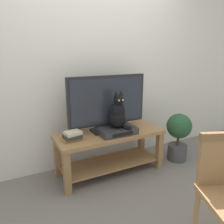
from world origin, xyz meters
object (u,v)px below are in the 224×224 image
Objects in this scene: book_stack at (73,136)px; potted_plant at (178,134)px; tv_stand at (110,145)px; cat at (117,114)px; media_box at (117,130)px; tv at (107,102)px.

book_stack is 1.45m from potted_plant.
potted_plant is (0.97, -0.13, 0.02)m from tv_stand.
cat is 1.76× the size of book_stack.
media_box is at bearing -3.42° from book_stack.
media_box reaches higher than tv_stand.
book_stack is (-0.47, -0.03, 0.21)m from tv_stand.
book_stack is (-0.47, -0.10, -0.30)m from tv.
tv_stand is at bearing 4.03° from book_stack.
tv is 2.21× the size of cat.
cat is (0.00, -0.01, 0.20)m from media_box.
book_stack is at bearing -168.19° from tv.
tv_stand is at bearing 172.30° from potted_plant.
media_box is at bearing -67.45° from tv.
tv is 0.34m from media_box.
tv_stand is at bearing 129.89° from media_box.
tv is at bearing 11.81° from book_stack.
tv reaches higher than tv_stand.
potted_plant is at bearing -3.35° from cat.
tv is 2.25× the size of media_box.
cat is at bearing 176.65° from potted_plant.
tv is 0.19m from cat.
tv is at bearing 112.55° from media_box.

